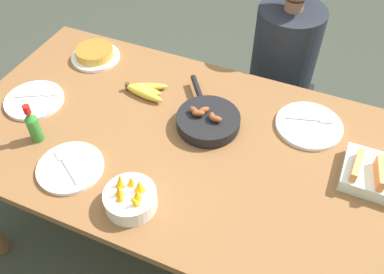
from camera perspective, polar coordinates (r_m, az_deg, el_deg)
name	(u,v)px	position (r m, az deg, el deg)	size (l,w,h in m)	color
ground_plane	(192,240)	(2.15, 0.00, -14.28)	(14.00, 14.00, 0.00)	#383D33
dining_table	(192,157)	(1.60, 0.00, -2.84)	(1.84, 0.96, 0.75)	brown
banana_bunch	(144,90)	(1.73, -6.78, 6.53)	(0.19, 0.13, 0.04)	gold
skillet	(208,120)	(1.58, 2.22, 2.38)	(0.29, 0.35, 0.08)	black
frittata_plate_center	(95,54)	(1.97, -13.45, 11.23)	(0.22, 0.22, 0.05)	white
empty_plate_near_front	(34,100)	(1.81, -21.25, 4.83)	(0.24, 0.24, 0.02)	white
empty_plate_far_left	(70,168)	(1.51, -16.70, -4.13)	(0.24, 0.24, 0.02)	white
empty_plate_far_right	(309,125)	(1.65, 16.09, 1.57)	(0.26, 0.26, 0.02)	white
fruit_bowl_mango	(130,198)	(1.34, -8.63, -8.43)	(0.17, 0.17, 0.12)	white
hot_sauce_bottle	(33,125)	(1.60, -21.41, 1.56)	(0.05, 0.05, 0.17)	#337F2D
person_figure	(278,88)	(2.20, 11.93, 6.75)	(0.34, 0.34, 1.18)	black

